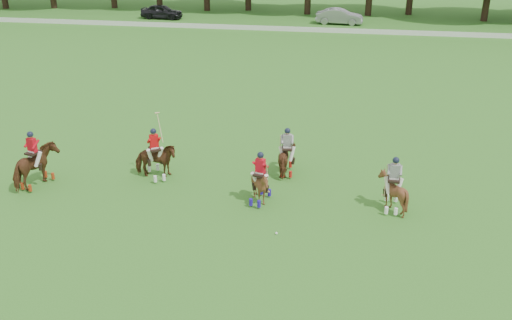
% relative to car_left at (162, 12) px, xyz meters
% --- Properties ---
extents(ground, '(180.00, 180.00, 0.00)m').
position_rel_car_left_xyz_m(ground, '(15.06, -42.50, -0.75)').
color(ground, '#326C1F').
rests_on(ground, ground).
extents(boundary_rail, '(120.00, 0.10, 0.44)m').
position_rel_car_left_xyz_m(boundary_rail, '(15.06, -4.50, -0.53)').
color(boundary_rail, white).
rests_on(boundary_rail, ground).
extents(car_left, '(4.48, 2.00, 1.50)m').
position_rel_car_left_xyz_m(car_left, '(0.00, 0.00, 0.00)').
color(car_left, black).
rests_on(car_left, ground).
extents(car_mid, '(4.78, 1.90, 1.55)m').
position_rel_car_left_xyz_m(car_mid, '(18.74, 0.00, 0.03)').
color(car_mid, gray).
rests_on(car_mid, ground).
extents(polo_red_a, '(1.49, 2.26, 2.44)m').
position_rel_car_left_xyz_m(polo_red_a, '(7.47, -39.36, 0.15)').
color(polo_red_a, '#542C16').
rests_on(polo_red_a, ground).
extents(polo_red_b, '(2.02, 1.95, 2.82)m').
position_rel_car_left_xyz_m(polo_red_b, '(12.15, -37.76, 0.06)').
color(polo_red_b, '#542C16').
rests_on(polo_red_b, ground).
extents(polo_red_c, '(1.45, 1.56, 2.17)m').
position_rel_car_left_xyz_m(polo_red_c, '(16.98, -39.26, 0.02)').
color(polo_red_c, '#542C16').
rests_on(polo_red_c, ground).
extents(polo_stripe_a, '(1.07, 1.75, 2.15)m').
position_rel_car_left_xyz_m(polo_stripe_a, '(17.69, -36.42, 0.01)').
color(polo_stripe_a, '#542C16').
rests_on(polo_stripe_a, ground).
extents(polo_stripe_b, '(1.27, 1.41, 2.21)m').
position_rel_car_left_xyz_m(polo_stripe_b, '(22.10, -38.99, 0.03)').
color(polo_stripe_b, '#542C16').
rests_on(polo_stripe_b, ground).
extents(polo_ball, '(0.09, 0.09, 0.09)m').
position_rel_car_left_xyz_m(polo_ball, '(17.95, -41.60, -0.70)').
color(polo_ball, white).
rests_on(polo_ball, ground).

